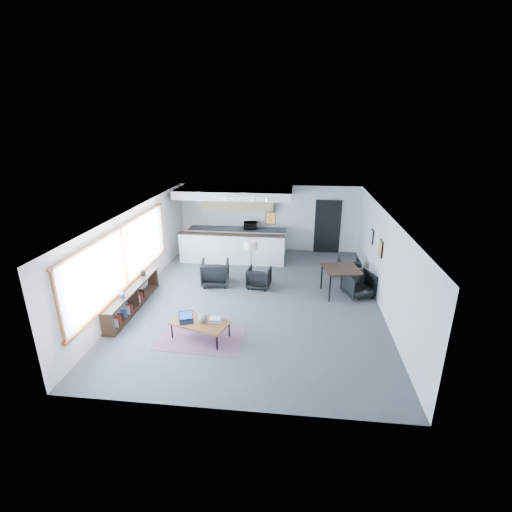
# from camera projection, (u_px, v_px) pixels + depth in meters

# --- Properties ---
(room) EXTENTS (7.02, 9.02, 2.62)m
(room) POSITION_uv_depth(u_px,v_px,m) (256.00, 257.00, 10.44)
(room) COLOR #4C4C4E
(room) RESTS_ON ground
(window) EXTENTS (0.10, 5.95, 1.66)m
(window) POSITION_uv_depth(u_px,v_px,m) (124.00, 258.00, 9.90)
(window) COLOR #8CBFFF
(window) RESTS_ON room
(console) EXTENTS (0.35, 3.00, 0.80)m
(console) POSITION_uv_depth(u_px,v_px,m) (132.00, 299.00, 10.14)
(console) COLOR black
(console) RESTS_ON floor
(kitchenette) EXTENTS (4.20, 1.96, 2.60)m
(kitchenette) POSITION_uv_depth(u_px,v_px,m) (236.00, 220.00, 14.00)
(kitchenette) COLOR white
(kitchenette) RESTS_ON floor
(doorway) EXTENTS (1.10, 0.12, 2.15)m
(doorway) POSITION_uv_depth(u_px,v_px,m) (327.00, 226.00, 14.40)
(doorway) COLOR black
(doorway) RESTS_ON room
(track_light) EXTENTS (1.60, 0.07, 0.15)m
(track_light) POSITION_uv_depth(u_px,v_px,m) (246.00, 198.00, 12.13)
(track_light) COLOR silver
(track_light) RESTS_ON room
(wall_art_lower) EXTENTS (0.03, 0.38, 0.48)m
(wall_art_lower) POSITION_uv_depth(u_px,v_px,m) (381.00, 248.00, 10.36)
(wall_art_lower) COLOR black
(wall_art_lower) RESTS_ON room
(wall_art_upper) EXTENTS (0.03, 0.34, 0.44)m
(wall_art_upper) POSITION_uv_depth(u_px,v_px,m) (372.00, 237.00, 11.59)
(wall_art_upper) COLOR black
(wall_art_upper) RESTS_ON room
(kilim_rug) EXTENTS (2.07, 1.46, 0.01)m
(kilim_rug) POSITION_uv_depth(u_px,v_px,m) (201.00, 337.00, 8.91)
(kilim_rug) COLOR #693C52
(kilim_rug) RESTS_ON floor
(coffee_table) EXTENTS (1.46, 1.06, 0.43)m
(coffee_table) POSITION_uv_depth(u_px,v_px,m) (200.00, 323.00, 8.77)
(coffee_table) COLOR brown
(coffee_table) RESTS_ON floor
(laptop) EXTENTS (0.40, 0.36, 0.23)m
(laptop) POSITION_uv_depth(u_px,v_px,m) (186.00, 319.00, 8.77)
(laptop) COLOR black
(laptop) RESTS_ON coffee_table
(ceramic_pot) EXTENTS (0.23, 0.23, 0.23)m
(ceramic_pot) POSITION_uv_depth(u_px,v_px,m) (203.00, 318.00, 8.70)
(ceramic_pot) COLOR gray
(ceramic_pot) RESTS_ON coffee_table
(book_stack) EXTENTS (0.31, 0.26, 0.09)m
(book_stack) POSITION_uv_depth(u_px,v_px,m) (216.00, 320.00, 8.78)
(book_stack) COLOR silver
(book_stack) RESTS_ON coffee_table
(coaster) EXTENTS (0.13, 0.13, 0.01)m
(coaster) POSITION_uv_depth(u_px,v_px,m) (202.00, 326.00, 8.60)
(coaster) COLOR #E5590C
(coaster) RESTS_ON coffee_table
(armchair_left) EXTENTS (0.93, 0.89, 0.86)m
(armchair_left) POSITION_uv_depth(u_px,v_px,m) (215.00, 271.00, 11.70)
(armchair_left) COLOR black
(armchair_left) RESTS_ON floor
(armchair_right) EXTENTS (0.76, 0.72, 0.70)m
(armchair_right) POSITION_uv_depth(u_px,v_px,m) (259.00, 277.00, 11.51)
(armchair_right) COLOR black
(armchair_right) RESTS_ON floor
(floor_lamp) EXTENTS (0.54, 0.54, 1.46)m
(floor_lamp) POSITION_uv_depth(u_px,v_px,m) (251.00, 246.00, 11.44)
(floor_lamp) COLOR black
(floor_lamp) RESTS_ON floor
(dining_table) EXTENTS (1.18, 1.18, 0.84)m
(dining_table) POSITION_uv_depth(u_px,v_px,m) (341.00, 271.00, 10.88)
(dining_table) COLOR black
(dining_table) RESTS_ON floor
(dining_chair_near) EXTENTS (0.85, 0.83, 0.68)m
(dining_chair_near) POSITION_uv_depth(u_px,v_px,m) (358.00, 285.00, 10.95)
(dining_chair_near) COLOR black
(dining_chair_near) RESTS_ON floor
(dining_chair_far) EXTENTS (0.60, 0.56, 0.58)m
(dining_chair_far) POSITION_uv_depth(u_px,v_px,m) (349.00, 268.00, 12.32)
(dining_chair_far) COLOR black
(dining_chair_far) RESTS_ON floor
(microwave) EXTENTS (0.53, 0.33, 0.34)m
(microwave) POSITION_uv_depth(u_px,v_px,m) (250.00, 225.00, 14.45)
(microwave) COLOR black
(microwave) RESTS_ON kitchenette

